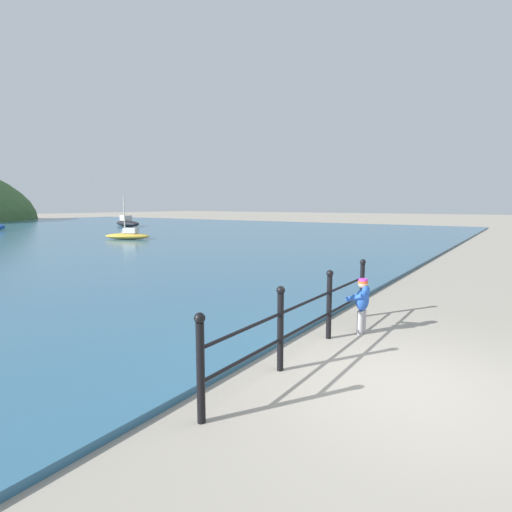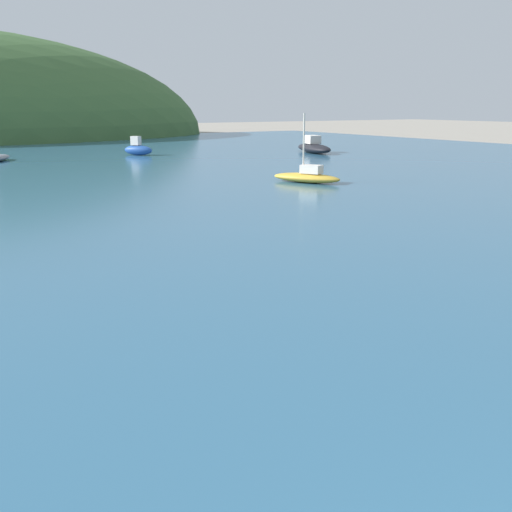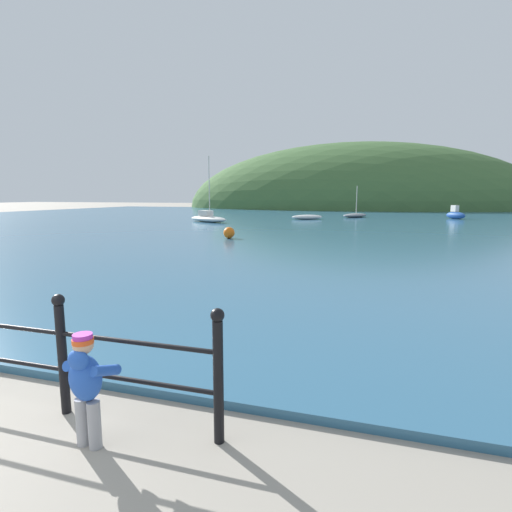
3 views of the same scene
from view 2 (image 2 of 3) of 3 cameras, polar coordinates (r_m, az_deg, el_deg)
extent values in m
ellipsoid|color=#1E4793|center=(38.90, -11.15, 9.86)|extent=(1.72, 2.06, 0.62)
cube|color=silver|center=(38.95, -11.37, 10.72)|extent=(0.64, 0.68, 0.56)
ellipsoid|color=gold|center=(24.67, 4.82, 7.43)|extent=(2.16, 3.08, 0.38)
cube|color=silver|center=(24.53, 5.30, 8.24)|extent=(0.83, 0.97, 0.34)
cylinder|color=beige|center=(24.62, 4.57, 10.65)|extent=(0.07, 0.07, 2.38)
ellipsoid|color=black|center=(40.27, 5.55, 10.18)|extent=(2.47, 4.66, 0.59)
cube|color=silver|center=(40.54, 5.38, 11.00)|extent=(1.06, 1.40, 0.53)
camera|label=1|loc=(2.59, -156.67, -32.65)|focal=28.00mm
camera|label=3|loc=(7.47, 70.68, -3.44)|focal=28.00mm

